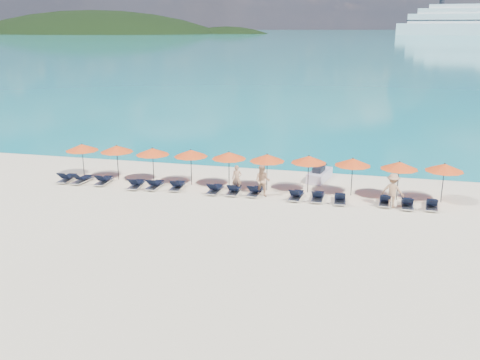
# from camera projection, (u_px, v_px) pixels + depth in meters

# --- Properties ---
(ground) EXTENTS (1400.00, 1400.00, 0.00)m
(ground) POSITION_uv_depth(u_px,v_px,m) (226.00, 218.00, 27.52)
(ground) COLOR beige
(sea) EXTENTS (1600.00, 1300.00, 0.01)m
(sea) POSITION_uv_depth(u_px,v_px,m) (368.00, 33.00, 643.36)
(sea) COLOR #1FA9B2
(sea) RESTS_ON ground
(headland_main) EXTENTS (374.00, 242.00, 126.50)m
(headland_main) POSITION_uv_depth(u_px,v_px,m) (96.00, 68.00, 609.80)
(headland_main) COLOR black
(headland_main) RESTS_ON ground
(headland_small) EXTENTS (162.00, 126.00, 85.50)m
(headland_small) POSITION_uv_depth(u_px,v_px,m) (227.00, 66.00, 593.73)
(headland_small) COLOR black
(headland_small) RESTS_ON ground
(cruise_ship) EXTENTS (142.03, 55.16, 39.18)m
(cruise_ship) POSITION_uv_depth(u_px,v_px,m) (479.00, 24.00, 480.70)
(cruise_ship) COLOR white
(cruise_ship) RESTS_ON ground
(jetski) EXTENTS (1.48, 2.74, 0.93)m
(jetski) POSITION_uv_depth(u_px,v_px,m) (319.00, 175.00, 34.11)
(jetski) COLOR silver
(jetski) RESTS_ON ground
(beachgoer_a) EXTENTS (0.63, 0.47, 1.60)m
(beachgoer_a) POSITION_uv_depth(u_px,v_px,m) (237.00, 179.00, 31.71)
(beachgoer_a) COLOR tan
(beachgoer_a) RESTS_ON ground
(beachgoer_b) EXTENTS (0.93, 0.56, 1.87)m
(beachgoer_b) POSITION_uv_depth(u_px,v_px,m) (263.00, 181.00, 30.74)
(beachgoer_b) COLOR tan
(beachgoer_b) RESTS_ON ground
(beachgoer_c) EXTENTS (1.32, 0.81, 1.89)m
(beachgoer_c) POSITION_uv_depth(u_px,v_px,m) (393.00, 191.00, 28.93)
(beachgoer_c) COLOR tan
(beachgoer_c) RESTS_ON ground
(umbrella_0) EXTENTS (2.10, 2.10, 2.28)m
(umbrella_0) POSITION_uv_depth(u_px,v_px,m) (82.00, 147.00, 34.26)
(umbrella_0) COLOR black
(umbrella_0) RESTS_ON ground
(umbrella_1) EXTENTS (2.10, 2.10, 2.28)m
(umbrella_1) POSITION_uv_depth(u_px,v_px,m) (117.00, 149.00, 33.88)
(umbrella_1) COLOR black
(umbrella_1) RESTS_ON ground
(umbrella_2) EXTENTS (2.10, 2.10, 2.28)m
(umbrella_2) POSITION_uv_depth(u_px,v_px,m) (153.00, 151.00, 33.15)
(umbrella_2) COLOR black
(umbrella_2) RESTS_ON ground
(umbrella_3) EXTENTS (2.10, 2.10, 2.28)m
(umbrella_3) POSITION_uv_depth(u_px,v_px,m) (191.00, 153.00, 32.70)
(umbrella_3) COLOR black
(umbrella_3) RESTS_ON ground
(umbrella_4) EXTENTS (2.10, 2.10, 2.28)m
(umbrella_4) POSITION_uv_depth(u_px,v_px,m) (229.00, 155.00, 32.15)
(umbrella_4) COLOR black
(umbrella_4) RESTS_ON ground
(umbrella_5) EXTENTS (2.10, 2.10, 2.28)m
(umbrella_5) POSITION_uv_depth(u_px,v_px,m) (267.00, 158.00, 31.58)
(umbrella_5) COLOR black
(umbrella_5) RESTS_ON ground
(umbrella_6) EXTENTS (2.10, 2.10, 2.28)m
(umbrella_6) POSITION_uv_depth(u_px,v_px,m) (309.00, 159.00, 31.21)
(umbrella_6) COLOR black
(umbrella_6) RESTS_ON ground
(umbrella_7) EXTENTS (2.10, 2.10, 2.28)m
(umbrella_7) POSITION_uv_depth(u_px,v_px,m) (353.00, 162.00, 30.62)
(umbrella_7) COLOR black
(umbrella_7) RESTS_ON ground
(umbrella_8) EXTENTS (2.10, 2.10, 2.28)m
(umbrella_8) POSITION_uv_depth(u_px,v_px,m) (399.00, 165.00, 29.86)
(umbrella_8) COLOR black
(umbrella_8) RESTS_ON ground
(umbrella_9) EXTENTS (2.10, 2.10, 2.28)m
(umbrella_9) POSITION_uv_depth(u_px,v_px,m) (445.00, 167.00, 29.44)
(umbrella_9) COLOR black
(umbrella_9) RESTS_ON ground
(lounger_0) EXTENTS (0.72, 1.73, 0.66)m
(lounger_0) POSITION_uv_depth(u_px,v_px,m) (67.00, 178.00, 33.87)
(lounger_0) COLOR silver
(lounger_0) RESTS_ON ground
(lounger_1) EXTENTS (0.78, 1.75, 0.66)m
(lounger_1) POSITION_uv_depth(u_px,v_px,m) (82.00, 179.00, 33.60)
(lounger_1) COLOR silver
(lounger_1) RESTS_ON ground
(lounger_2) EXTENTS (0.70, 1.73, 0.66)m
(lounger_2) POSITION_uv_depth(u_px,v_px,m) (104.00, 180.00, 33.36)
(lounger_2) COLOR silver
(lounger_2) RESTS_ON ground
(lounger_3) EXTENTS (0.76, 1.75, 0.66)m
(lounger_3) POSITION_uv_depth(u_px,v_px,m) (136.00, 184.00, 32.58)
(lounger_3) COLOR silver
(lounger_3) RESTS_ON ground
(lounger_4) EXTENTS (0.68, 1.72, 0.66)m
(lounger_4) POSITION_uv_depth(u_px,v_px,m) (155.00, 185.00, 32.45)
(lounger_4) COLOR silver
(lounger_4) RESTS_ON ground
(lounger_5) EXTENTS (0.73, 1.74, 0.66)m
(lounger_5) POSITION_uv_depth(u_px,v_px,m) (177.00, 186.00, 32.26)
(lounger_5) COLOR silver
(lounger_5) RESTS_ON ground
(lounger_6) EXTENTS (0.68, 1.72, 0.66)m
(lounger_6) POSITION_uv_depth(u_px,v_px,m) (215.00, 189.00, 31.60)
(lounger_6) COLOR silver
(lounger_6) RESTS_ON ground
(lounger_7) EXTENTS (0.66, 1.71, 0.66)m
(lounger_7) POSITION_uv_depth(u_px,v_px,m) (234.00, 190.00, 31.41)
(lounger_7) COLOR silver
(lounger_7) RESTS_ON ground
(lounger_8) EXTENTS (0.77, 1.75, 0.66)m
(lounger_8) POSITION_uv_depth(u_px,v_px,m) (255.00, 191.00, 31.19)
(lounger_8) COLOR silver
(lounger_8) RESTS_ON ground
(lounger_9) EXTENTS (0.77, 1.75, 0.66)m
(lounger_9) POSITION_uv_depth(u_px,v_px,m) (296.00, 195.00, 30.46)
(lounger_9) COLOR silver
(lounger_9) RESTS_ON ground
(lounger_10) EXTENTS (0.64, 1.71, 0.66)m
(lounger_10) POSITION_uv_depth(u_px,v_px,m) (318.00, 196.00, 30.23)
(lounger_10) COLOR silver
(lounger_10) RESTS_ON ground
(lounger_11) EXTENTS (0.71, 1.73, 0.66)m
(lounger_11) POSITION_uv_depth(u_px,v_px,m) (340.00, 199.00, 29.85)
(lounger_11) COLOR silver
(lounger_11) RESTS_ON ground
(lounger_12) EXTENTS (0.70, 1.73, 0.66)m
(lounger_12) POSITION_uv_depth(u_px,v_px,m) (385.00, 201.00, 29.53)
(lounger_12) COLOR silver
(lounger_12) RESTS_ON ground
(lounger_13) EXTENTS (0.65, 1.71, 0.66)m
(lounger_13) POSITION_uv_depth(u_px,v_px,m) (407.00, 203.00, 29.05)
(lounger_13) COLOR silver
(lounger_13) RESTS_ON ground
(lounger_14) EXTENTS (0.78, 1.75, 0.66)m
(lounger_14) POSITION_uv_depth(u_px,v_px,m) (432.00, 205.00, 28.87)
(lounger_14) COLOR silver
(lounger_14) RESTS_ON ground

